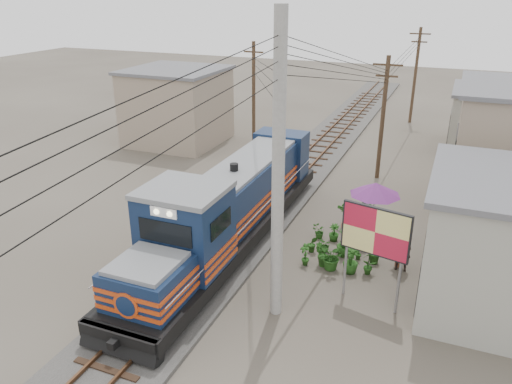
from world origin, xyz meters
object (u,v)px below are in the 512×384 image
at_px(market_umbrella, 375,189).
at_px(vendor, 402,249).
at_px(locomotive, 229,209).
at_px(billboard, 375,234).

bearing_deg(market_umbrella, vendor, -58.91).
relative_size(market_umbrella, vendor, 1.33).
relative_size(locomotive, market_umbrella, 6.27).
bearing_deg(billboard, locomotive, 175.28).
xyz_separation_m(market_umbrella, vendor, (1.62, -2.68, -1.25)).
height_order(market_umbrella, vendor, market_umbrella).
xyz_separation_m(locomotive, billboard, (6.37, -1.99, 1.04)).
bearing_deg(vendor, market_umbrella, -65.87).
distance_m(market_umbrella, vendor, 3.38).
distance_m(locomotive, market_umbrella, 6.48).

